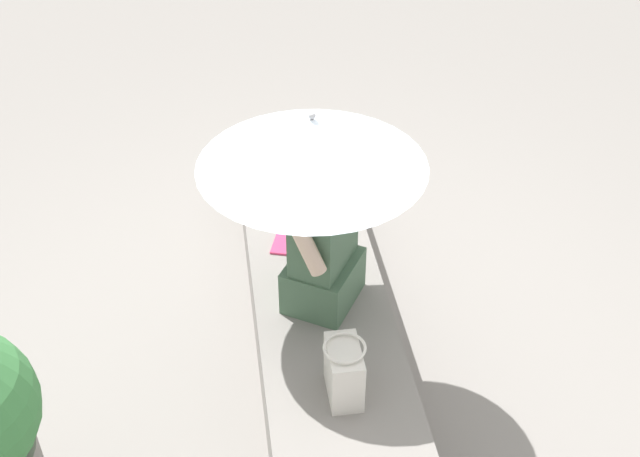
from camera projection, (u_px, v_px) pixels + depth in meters
name	position (u px, v px, depth m)	size (l,w,h in m)	color
ground_plane	(317.00, 347.00, 3.99)	(14.00, 14.00, 0.00)	gray
stone_bench	(317.00, 314.00, 3.85)	(2.46, 0.61, 0.46)	gray
person_seated	(323.00, 231.00, 3.37)	(0.50, 0.42, 0.90)	#47664C
parasol	(312.00, 143.00, 3.04)	(0.92, 0.92, 0.99)	#B7B7BC
handbag_black	(344.00, 371.00, 3.08)	(0.22, 0.17, 0.26)	silver
tote_bag_canvas	(304.00, 159.00, 4.31)	(0.27, 0.20, 0.27)	black
magazine	(295.00, 238.00, 3.95)	(0.28, 0.20, 0.01)	#D83866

